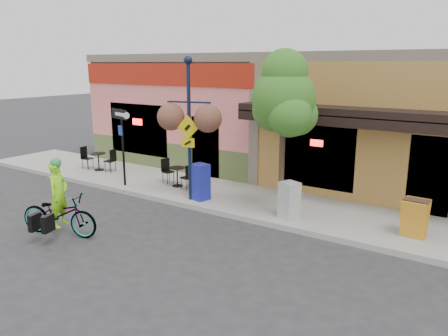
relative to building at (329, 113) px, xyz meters
name	(u,v)px	position (x,y,z in m)	size (l,w,h in m)	color
ground	(221,224)	(0.00, -7.50, -2.25)	(90.00, 90.00, 0.00)	#2D2D30
sidewalk	(259,202)	(0.00, -5.50, -2.17)	(24.00, 3.00, 0.15)	#9E9B93
curb	(233,216)	(0.00, -6.95, -2.17)	(24.00, 0.12, 0.15)	#A8A59E
building	(329,113)	(0.00, 0.00, 0.00)	(18.20, 8.20, 4.50)	#ED7775
bicycle	(59,214)	(-2.91, -10.31, -1.71)	(0.72, 2.06, 1.08)	maroon
cyclist_rider	(60,204)	(-2.86, -10.31, -1.44)	(0.59, 0.39, 1.61)	#96FF1A
lamp_post	(189,130)	(-1.74, -6.59, 0.01)	(1.35, 0.54, 4.22)	#111D36
one_way_sign	(123,148)	(-4.55, -6.58, -0.82)	(0.98, 0.21, 2.56)	black
cafe_set_left	(98,159)	(-6.95, -5.63, -1.66)	(1.46, 0.73, 0.88)	black
cafe_set_right	(177,174)	(-3.00, -5.69, -1.68)	(1.41, 0.70, 0.85)	black
newspaper_box_blue	(200,182)	(-1.50, -6.43, -1.56)	(0.49, 0.44, 1.09)	#1B24A4
newspaper_box_grey	(289,200)	(1.44, -6.46, -1.61)	(0.46, 0.42, 0.99)	#B4B4B4
street_tree	(283,134)	(1.15, -6.38, 0.11)	(1.73, 1.73, 4.42)	#3D7A26
sandwich_board	(413,220)	(4.44, -6.18, -1.63)	(0.56, 0.41, 0.93)	orange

